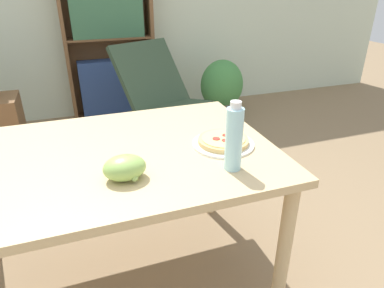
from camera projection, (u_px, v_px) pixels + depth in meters
dining_table at (110, 171)px, 1.46m from camera, size 1.40×0.93×0.74m
pizza_on_plate at (224, 142)px, 1.48m from camera, size 0.27×0.27×0.04m
grape_bunch at (125, 168)px, 1.23m from camera, size 0.16×0.12×0.09m
drink_bottle at (234, 138)px, 1.26m from camera, size 0.07×0.07×0.27m
lounge_chair_far at (163, 113)px, 3.10m from camera, size 0.84×0.94×0.88m
bookshelf at (110, 45)px, 3.52m from camera, size 0.90×0.26×1.68m
side_table at (1, 135)px, 2.66m from camera, size 0.34×0.34×0.59m
potted_plant_floor at (222, 88)px, 3.66m from camera, size 0.46×0.39×0.63m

